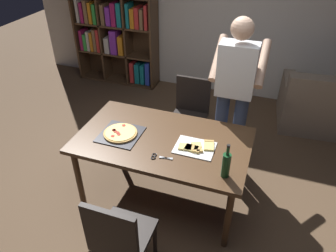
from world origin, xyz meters
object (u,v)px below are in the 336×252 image
Objects in this scene: bookshelf at (114,23)px; kitchen_scissors at (158,157)px; pepperoni_pizza_on_tray at (120,133)px; wine_bottle at (226,165)px; dining_table at (163,145)px; chair_far_side at (190,110)px; chair_near_camera at (119,236)px; person_serving_pizza at (235,89)px.

bookshelf reaches higher than kitchen_scissors.
pepperoni_pizza_on_tray is 1.96× the size of kitchen_scissors.
bookshelf is at bearing 131.58° from wine_bottle.
kitchen_scissors is (0.46, -0.19, -0.01)m from pepperoni_pizza_on_tray.
chair_far_side is (0.00, 0.96, -0.17)m from dining_table.
bookshelf is at bearing 118.24° from pepperoni_pizza_on_tray.
dining_table is 1.82× the size of chair_near_camera.
bookshelf is (-1.72, 3.34, 0.49)m from chair_near_camera.
person_serving_pizza reaches higher than pepperoni_pizza_on_tray.
kitchen_scissors is at bearing -22.78° from pepperoni_pizza_on_tray.
kitchen_scissors is at bearing 85.38° from chair_near_camera.
wine_bottle is (0.65, -1.27, 0.36)m from chair_far_side.
bookshelf is at bearing 123.94° from kitchen_scissors.
chair_far_side is at bearing 90.00° from chair_near_camera.
person_serving_pizza is 4.55× the size of pepperoni_pizza_on_tray.
chair_near_camera is 2.34× the size of pepperoni_pizza_on_tray.
chair_near_camera is at bearing -94.62° from kitchen_scissors.
dining_table is 0.94× the size of person_serving_pizza.
bookshelf reaches higher than chair_near_camera.
dining_table is at bearing 101.78° from kitchen_scissors.
wine_bottle reaches higher than chair_near_camera.
dining_table is 0.97m from person_serving_pizza.
person_serving_pizza is (0.53, 1.71, 0.49)m from chair_near_camera.
person_serving_pizza is at bearing 96.90° from wine_bottle.
pepperoni_pizza_on_tray is (-0.41, 0.89, 0.25)m from chair_near_camera.
kitchen_scissors is (-0.60, 0.03, -0.11)m from wine_bottle.
chair_far_side is 1.47m from wine_bottle.
bookshelf is 2.79m from pepperoni_pizza_on_tray.
chair_near_camera is 1.85m from person_serving_pizza.
pepperoni_pizza_on_tray reaches higher than kitchen_scissors.
person_serving_pizza is (0.53, -0.22, 0.49)m from chair_far_side.
bookshelf reaches higher than person_serving_pizza.
wine_bottle is at bearing -24.92° from dining_table.
person_serving_pizza is at bearing -22.73° from chair_far_side.
wine_bottle is 0.61m from kitchen_scissors.
dining_table is 1.82× the size of chair_far_side.
chair_near_camera is at bearing -62.71° from bookshelf.
wine_bottle is at bearing -12.16° from pepperoni_pizza_on_tray.
chair_near_camera is at bearing -107.10° from person_serving_pizza.
chair_far_side reaches higher than pepperoni_pizza_on_tray.
person_serving_pizza reaches higher than chair_far_side.
chair_near_camera is 3.79m from bookshelf.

